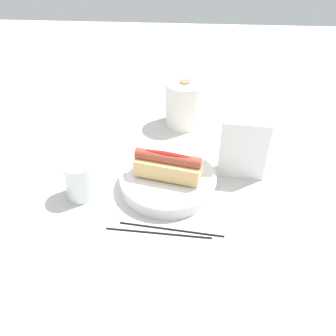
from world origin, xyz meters
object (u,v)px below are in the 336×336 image
object	(u,v)px
hotdog_front	(168,165)
paper_towel_roll	(185,103)
water_glass	(80,181)
serving_bowl	(168,180)
napkin_box	(243,148)
chopstick_near	(173,229)
chopstick_far	(158,233)

from	to	relation	value
hotdog_front	paper_towel_roll	size ratio (longest dim) A/B	1.17
water_glass	serving_bowl	bearing A→B (deg)	12.13
napkin_box	hotdog_front	bearing A→B (deg)	-155.36
hotdog_front	chopstick_near	size ratio (longest dim) A/B	0.71
water_glass	chopstick_far	xyz separation A→B (m)	(0.18, -0.11, -0.04)
paper_towel_roll	napkin_box	xyz separation A→B (m)	(0.14, -0.22, 0.01)
paper_towel_roll	napkin_box	world-z (taller)	napkin_box
serving_bowl	napkin_box	size ratio (longest dim) A/B	1.50
water_glass	paper_towel_roll	world-z (taller)	paper_towel_roll
napkin_box	chopstick_far	world-z (taller)	napkin_box
water_glass	chopstick_far	world-z (taller)	water_glass
hotdog_front	paper_towel_roll	distance (m)	0.29
paper_towel_roll	chopstick_far	distance (m)	0.44
napkin_box	paper_towel_roll	bearing A→B (deg)	127.47
hotdog_front	napkin_box	size ratio (longest dim) A/B	1.05
chopstick_near	chopstick_far	distance (m)	0.03
chopstick_near	chopstick_far	size ratio (longest dim) A/B	1.00
water_glass	hotdog_front	bearing A→B (deg)	12.13
serving_bowl	hotdog_front	bearing A→B (deg)	153.43
hotdog_front	chopstick_near	distance (m)	0.15
napkin_box	chopstick_near	world-z (taller)	napkin_box
chopstick_near	chopstick_far	world-z (taller)	same
hotdog_front	water_glass	world-z (taller)	hotdog_front
chopstick_far	napkin_box	bearing A→B (deg)	52.18
serving_bowl	water_glass	xyz separation A→B (m)	(-0.19, -0.04, 0.02)
hotdog_front	napkin_box	xyz separation A→B (m)	(0.17, 0.06, 0.01)
water_glass	paper_towel_roll	distance (m)	0.40
chopstick_far	paper_towel_roll	bearing A→B (deg)	88.11
serving_bowl	hotdog_front	xyz separation A→B (m)	(-0.00, 0.00, 0.04)
paper_towel_roll	chopstick_far	xyz separation A→B (m)	(-0.04, -0.43, -0.06)
serving_bowl	chopstick_far	world-z (taller)	serving_bowl
hotdog_front	chopstick_far	bearing A→B (deg)	-93.88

